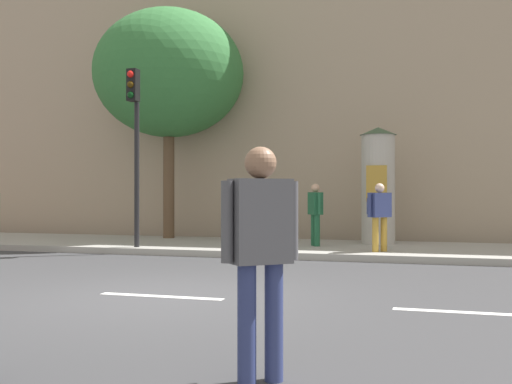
# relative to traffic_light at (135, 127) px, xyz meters

# --- Properties ---
(ground_plane) EXTENTS (80.00, 80.00, 0.00)m
(ground_plane) POSITION_rel_traffic_light_xyz_m (3.18, -5.24, -2.96)
(ground_plane) COLOR #38383A
(sidewalk_curb) EXTENTS (36.00, 4.00, 0.15)m
(sidewalk_curb) POSITION_rel_traffic_light_xyz_m (3.18, 1.76, -2.89)
(sidewalk_curb) COLOR #9E9B93
(sidewalk_curb) RESTS_ON ground_plane
(lane_markings) EXTENTS (25.80, 0.16, 0.01)m
(lane_markings) POSITION_rel_traffic_light_xyz_m (3.18, -5.24, -2.96)
(lane_markings) COLOR silver
(lane_markings) RESTS_ON ground_plane
(building_backdrop) EXTENTS (36.00, 5.00, 9.30)m
(building_backdrop) POSITION_rel_traffic_light_xyz_m (3.18, 6.76, 1.69)
(building_backdrop) COLOR tan
(building_backdrop) RESTS_ON ground_plane
(traffic_light) EXTENTS (0.24, 0.45, 4.17)m
(traffic_light) POSITION_rel_traffic_light_xyz_m (0.00, 0.00, 0.00)
(traffic_light) COLOR black
(traffic_light) RESTS_ON sidewalk_curb
(poster_column) EXTENTS (0.92, 0.92, 2.94)m
(poster_column) POSITION_rel_traffic_light_xyz_m (5.37, 2.78, -1.32)
(poster_column) COLOR #B2ADA3
(poster_column) RESTS_ON sidewalk_curb
(street_tree) EXTENTS (4.26, 4.26, 6.50)m
(street_tree) POSITION_rel_traffic_light_xyz_m (-0.54, 3.05, 1.86)
(street_tree) COLOR brown
(street_tree) RESTS_ON sidewalk_curb
(pedestrian_near_pole) EXTENTS (0.49, 0.47, 1.76)m
(pedestrian_near_pole) POSITION_rel_traffic_light_xyz_m (5.54, -8.49, -1.92)
(pedestrian_near_pole) COLOR navy
(pedestrian_near_pole) RESTS_ON ground_plane
(pedestrian_in_red_top) EXTENTS (0.53, 0.47, 1.66)m
(pedestrian_in_red_top) POSITION_rel_traffic_light_xyz_m (1.60, 3.12, -1.83)
(pedestrian_in_red_top) COLOR #724C84
(pedestrian_in_red_top) RESTS_ON sidewalk_curb
(pedestrian_in_dark_shirt) EXTENTS (0.54, 0.43, 1.69)m
(pedestrian_in_dark_shirt) POSITION_rel_traffic_light_xyz_m (2.59, 2.06, -1.82)
(pedestrian_in_dark_shirt) COLOR silver
(pedestrian_in_dark_shirt) RESTS_ON sidewalk_curb
(pedestrian_in_light_jacket) EXTENTS (0.42, 0.50, 1.50)m
(pedestrian_in_light_jacket) POSITION_rel_traffic_light_xyz_m (3.98, 1.61, -1.95)
(pedestrian_in_light_jacket) COLOR #1E5938
(pedestrian_in_light_jacket) RESTS_ON sidewalk_curb
(pedestrian_with_bag) EXTENTS (0.54, 0.54, 1.48)m
(pedestrian_with_bag) POSITION_rel_traffic_light_xyz_m (5.58, 0.59, -1.93)
(pedestrian_with_bag) COLOR #B78C33
(pedestrian_with_bag) RESTS_ON sidewalk_curb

